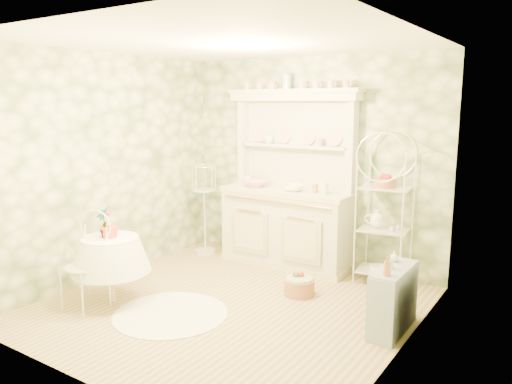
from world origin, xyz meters
The scene contains 22 objects.
floor centered at (0.00, 0.00, 0.00)m, with size 3.60×3.60×0.00m, color tan.
ceiling centered at (0.00, 0.00, 2.70)m, with size 3.60×3.60×0.00m, color white.
wall_left centered at (-1.80, 0.00, 1.35)m, with size 3.60×3.60×0.00m, color beige.
wall_right centered at (1.80, 0.00, 1.35)m, with size 3.60×3.60×0.00m, color beige.
wall_back centered at (0.00, 1.80, 1.35)m, with size 3.60×3.60×0.00m, color beige.
wall_front centered at (0.00, -1.80, 1.35)m, with size 3.60×3.60×0.00m, color beige.
kitchen_dresser centered at (-0.20, 1.52, 1.15)m, with size 1.87×0.61×2.29m, color silver.
bakers_rack centered at (1.10, 1.56, 0.84)m, with size 0.52×0.37×1.69m, color white.
side_shelf centered at (1.62, 0.38, 0.29)m, with size 0.25×0.67×0.58m, color #939FBB.
round_table centered at (-1.12, -0.60, 0.32)m, with size 0.58×0.58×0.64m, color white.
cafe_chair centered at (-1.21, -0.88, 0.38)m, with size 0.34×0.34×0.76m, color white.
birdcage_stand centered at (-1.43, 1.34, 0.75)m, with size 0.35×0.35×1.50m, color white.
floor_basket centered at (0.46, 0.67, 0.10)m, with size 0.29×0.29×0.19m, color #B07453.
lace_rug centered at (-0.37, -0.51, 0.00)m, with size 1.16×1.16×0.01m, color white.
bowl_floral centered at (-0.66, 1.50, 1.02)m, with size 0.31×0.31×0.08m, color white.
bowl_white centered at (-0.07, 1.46, 1.02)m, with size 0.26×0.26×0.08m, color white.
cup_left centered at (-0.57, 1.68, 1.61)m, with size 0.12×0.12×0.10m, color white.
cup_right centered at (0.18, 1.68, 1.61)m, with size 0.11×0.11×0.10m, color white.
potted_geranium centered at (-1.16, -0.64, 0.85)m, with size 0.17×0.12×0.33m, color #3F7238.
bottle_amber centered at (1.62, 0.14, 0.68)m, with size 0.07×0.07×0.18m, color #B66B43.
bottle_blue centered at (1.58, 0.35, 0.65)m, with size 0.05×0.05×0.11m, color #91C2DE.
bottle_glass centered at (1.55, 0.57, 0.65)m, with size 0.08×0.08×0.10m, color silver.
Camera 1 is at (2.98, -4.00, 2.12)m, focal length 35.00 mm.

